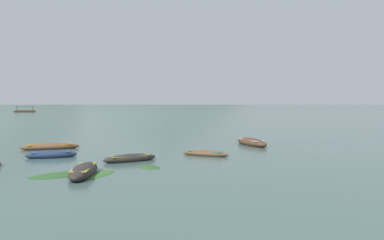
% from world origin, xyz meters
% --- Properties ---
extents(ground_plane, '(6000.00, 6000.00, 0.00)m').
position_xyz_m(ground_plane, '(0.00, 1500.00, 0.00)').
color(ground_plane, '#425B56').
extents(mountain_2, '(1028.90, 1028.90, 283.11)m').
position_xyz_m(mountain_2, '(56.37, 1888.72, 141.55)').
color(mountain_2, '#4C5B56').
rests_on(mountain_2, ground).
extents(rowboat_0, '(4.53, 2.12, 0.61)m').
position_xyz_m(rowboat_0, '(-10.60, 23.58, 0.19)').
color(rowboat_0, brown).
rests_on(rowboat_0, ground).
extents(rowboat_1, '(3.28, 2.36, 0.48)m').
position_xyz_m(rowboat_1, '(0.92, 18.70, 0.15)').
color(rowboat_1, brown).
rests_on(rowboat_1, ground).
extents(rowboat_3, '(3.53, 2.31, 0.56)m').
position_xyz_m(rowboat_3, '(-4.06, 16.97, 0.18)').
color(rowboat_3, '#2D2826').
rests_on(rowboat_3, ground).
extents(rowboat_4, '(1.28, 3.91, 0.68)m').
position_xyz_m(rowboat_4, '(-6.12, 12.91, 0.21)').
color(rowboat_4, '#2D2826').
rests_on(rowboat_4, ground).
extents(rowboat_5, '(2.28, 4.62, 0.77)m').
position_xyz_m(rowboat_5, '(5.80, 24.29, 0.24)').
color(rowboat_5, '#4C3323').
rests_on(rowboat_5, ground).
extents(rowboat_6, '(3.36, 1.57, 0.61)m').
position_xyz_m(rowboat_6, '(-9.31, 19.09, 0.19)').
color(rowboat_6, navy).
rests_on(rowboat_6, ground).
extents(ferry_0, '(8.02, 3.87, 2.54)m').
position_xyz_m(ferry_0, '(-53.51, 145.85, 0.45)').
color(ferry_0, brown).
rests_on(ferry_0, ground).
extents(weed_patch_1, '(1.75, 2.01, 0.14)m').
position_xyz_m(weed_patch_1, '(-2.91, 14.70, 0.00)').
color(weed_patch_1, '#2D5628').
rests_on(weed_patch_1, ground).
extents(weed_patch_3, '(2.24, 2.84, 0.14)m').
position_xyz_m(weed_patch_3, '(-5.51, 12.96, 0.00)').
color(weed_patch_3, '#38662D').
rests_on(weed_patch_3, ground).
extents(weed_patch_5, '(3.63, 3.14, 0.14)m').
position_xyz_m(weed_patch_5, '(-7.20, 13.15, 0.00)').
color(weed_patch_5, '#2D5628').
rests_on(weed_patch_5, ground).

